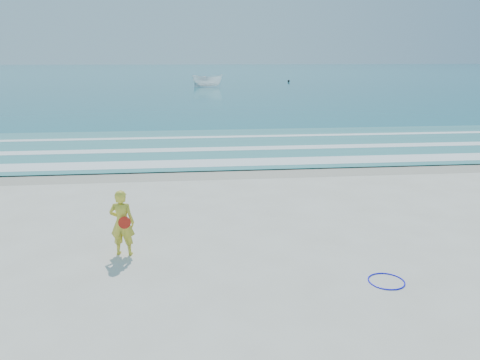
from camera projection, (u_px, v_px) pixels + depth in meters
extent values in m
plane|color=silver|center=(224.00, 282.00, 9.28)|extent=(400.00, 400.00, 0.00)
cube|color=#B2A893|center=(207.00, 172.00, 17.92)|extent=(400.00, 2.40, 0.00)
cube|color=#19727F|center=(191.00, 73.00, 110.07)|extent=(400.00, 190.00, 0.04)
cube|color=#59B7AD|center=(203.00, 146.00, 22.71)|extent=(400.00, 10.00, 0.01)
cube|color=white|center=(205.00, 163.00, 19.15)|extent=(400.00, 1.40, 0.01)
cube|color=white|center=(203.00, 149.00, 21.94)|extent=(400.00, 0.90, 0.01)
cube|color=white|center=(201.00, 137.00, 25.10)|extent=(400.00, 0.60, 0.01)
torus|color=#0D0EF1|center=(386.00, 281.00, 9.27)|extent=(0.93, 0.93, 0.03)
imported|color=white|center=(207.00, 81.00, 63.16)|extent=(4.75, 3.30, 1.72)
sphere|color=black|center=(289.00, 81.00, 74.37)|extent=(0.37, 0.37, 0.37)
imported|color=gold|center=(122.00, 223.00, 10.36)|extent=(0.61, 0.45, 1.51)
cylinder|color=red|center=(125.00, 223.00, 10.18)|extent=(0.27, 0.08, 0.27)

